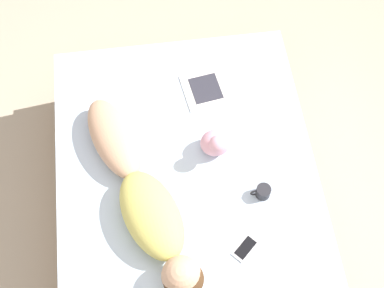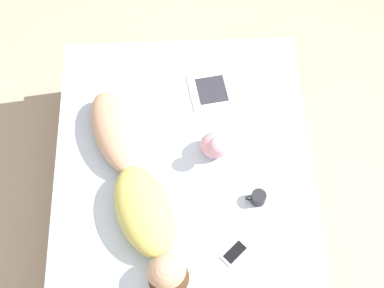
# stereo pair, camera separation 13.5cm
# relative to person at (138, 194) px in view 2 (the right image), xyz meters

# --- Properties ---
(ground_plane) EXTENTS (12.00, 12.00, 0.00)m
(ground_plane) POSITION_rel_person_xyz_m (-0.26, -0.02, -0.68)
(ground_plane) COLOR #B7A88E
(bed) EXTENTS (1.58, 2.28, 0.59)m
(bed) POSITION_rel_person_xyz_m (-0.26, -0.02, -0.39)
(bed) COLOR tan
(bed) RESTS_ON ground_plane
(person) EXTENTS (0.64, 1.32, 0.21)m
(person) POSITION_rel_person_xyz_m (0.00, 0.00, 0.00)
(person) COLOR tan
(person) RESTS_ON bed
(open_magazine) EXTENTS (0.59, 0.36, 0.01)m
(open_magazine) POSITION_rel_person_xyz_m (-0.58, -0.75, -0.09)
(open_magazine) COLOR silver
(open_magazine) RESTS_ON bed
(coffee_mug) EXTENTS (0.12, 0.08, 0.08)m
(coffee_mug) POSITION_rel_person_xyz_m (-0.67, 0.02, -0.05)
(coffee_mug) COLOR #232328
(coffee_mug) RESTS_ON bed
(cell_phone) EXTENTS (0.17, 0.16, 0.01)m
(cell_phone) POSITION_rel_person_xyz_m (-0.52, 0.32, -0.09)
(cell_phone) COLOR silver
(cell_phone) RESTS_ON bed
(plush_toy) EXTENTS (0.18, 0.19, 0.23)m
(plush_toy) POSITION_rel_person_xyz_m (-0.45, -0.29, 0.00)
(plush_toy) COLOR #DB9EB2
(plush_toy) RESTS_ON bed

